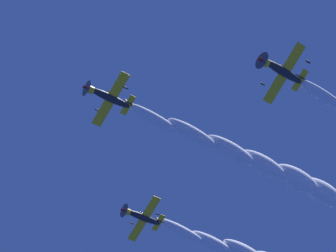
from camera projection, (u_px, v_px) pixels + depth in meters
The scene contains 4 objects.
airplane_lead at pixel (108, 97), 73.06m from camera, with size 7.45×7.06×3.25m.
airplane_left_wingman at pixel (282, 71), 67.37m from camera, with size 7.22×7.07×3.75m.
airplane_right_wingman at pixel (142, 217), 85.28m from camera, with size 7.34×7.08×3.46m.
smoke_trail_lead at pixel (319, 190), 88.56m from camera, with size 8.08×51.89×6.98m.
Camera 1 is at (36.68, -14.32, 1.54)m, focal length 61.63 mm.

